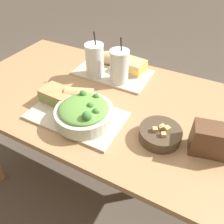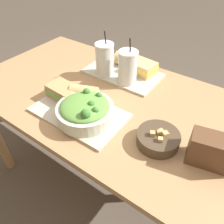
% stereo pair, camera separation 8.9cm
% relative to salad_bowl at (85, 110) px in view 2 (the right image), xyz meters
% --- Properties ---
extents(ground_plane, '(12.00, 12.00, 0.00)m').
position_rel_salad_bowl_xyz_m(ground_plane, '(-0.04, 0.20, -0.81)').
color(ground_plane, '#4C4238').
extents(dining_table, '(1.46, 0.81, 0.75)m').
position_rel_salad_bowl_xyz_m(dining_table, '(-0.04, 0.20, -0.16)').
color(dining_table, '#A37A51').
rests_on(dining_table, ground_plane).
extents(tray_near, '(0.42, 0.25, 0.01)m').
position_rel_salad_bowl_xyz_m(tray_near, '(-0.05, 0.01, -0.05)').
color(tray_near, '#BCB29E').
rests_on(tray_near, dining_table).
extents(tray_far, '(0.42, 0.25, 0.01)m').
position_rel_salad_bowl_xyz_m(tray_far, '(-0.08, 0.41, -0.05)').
color(tray_far, '#BCB29E').
rests_on(tray_far, dining_table).
extents(salad_bowl, '(0.25, 0.25, 0.11)m').
position_rel_salad_bowl_xyz_m(salad_bowl, '(0.00, 0.00, 0.00)').
color(salad_bowl, beige).
rests_on(salad_bowl, tray_near).
extents(soup_bowl, '(0.17, 0.17, 0.07)m').
position_rel_salad_bowl_xyz_m(soup_bowl, '(0.32, 0.06, -0.03)').
color(soup_bowl, '#473828').
rests_on(soup_bowl, dining_table).
extents(sandwich_near, '(0.16, 0.11, 0.06)m').
position_rel_salad_bowl_xyz_m(sandwich_near, '(-0.19, 0.05, -0.01)').
color(sandwich_near, tan).
rests_on(sandwich_near, tray_near).
extents(baguette_near, '(0.15, 0.12, 0.08)m').
position_rel_salad_bowl_xyz_m(baguette_near, '(-0.09, 0.09, -0.00)').
color(baguette_near, tan).
rests_on(baguette_near, tray_near).
extents(sandwich_far, '(0.17, 0.13, 0.06)m').
position_rel_salad_bowl_xyz_m(sandwich_far, '(0.01, 0.48, -0.01)').
color(sandwich_far, tan).
rests_on(sandwich_far, tray_far).
extents(baguette_far, '(0.11, 0.10, 0.08)m').
position_rel_salad_bowl_xyz_m(baguette_far, '(-0.12, 0.50, -0.00)').
color(baguette_far, tan).
rests_on(baguette_far, tray_far).
extents(drink_cup_dark, '(0.10, 0.10, 0.25)m').
position_rel_salad_bowl_xyz_m(drink_cup_dark, '(-0.15, 0.34, 0.04)').
color(drink_cup_dark, silver).
rests_on(drink_cup_dark, tray_far).
extents(drink_cup_red, '(0.10, 0.10, 0.24)m').
position_rel_salad_bowl_xyz_m(drink_cup_red, '(-0.01, 0.34, 0.04)').
color(drink_cup_red, silver).
rests_on(drink_cup_red, tray_far).
extents(chip_bag, '(0.17, 0.12, 0.12)m').
position_rel_salad_bowl_xyz_m(chip_bag, '(0.50, 0.08, 0.01)').
color(chip_bag, brown).
rests_on(chip_bag, dining_table).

